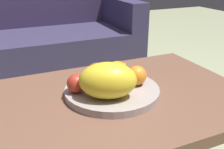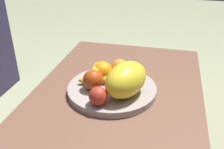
{
  "view_description": "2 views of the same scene",
  "coord_description": "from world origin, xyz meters",
  "px_view_note": "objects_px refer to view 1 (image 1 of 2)",
  "views": [
    {
      "loc": [
        -0.3,
        -0.73,
        0.87
      ],
      "look_at": [
        0.04,
        0.02,
        0.53
      ],
      "focal_mm": 41.95,
      "sensor_mm": 36.0,
      "label": 1
    },
    {
      "loc": [
        -0.76,
        -0.17,
        0.97
      ],
      "look_at": [
        0.04,
        0.02,
        0.53
      ],
      "focal_mm": 40.98,
      "sensor_mm": 36.0,
      "label": 2
    }
  ],
  "objects_px": {
    "coffee_table": "(103,111)",
    "apple_front": "(76,83)",
    "melon_large_front": "(109,80)",
    "fruit_bowl": "(112,91)",
    "orange_left": "(137,75)",
    "banana_bunch": "(109,74)",
    "couch": "(26,45)",
    "apple_left": "(97,73)",
    "orange_front": "(117,71)"
  },
  "relations": [
    {
      "from": "couch",
      "to": "apple_front",
      "type": "relative_size",
      "value": 26.61
    },
    {
      "from": "fruit_bowl",
      "to": "apple_front",
      "type": "xyz_separation_m",
      "value": [
        -0.12,
        0.02,
        0.04
      ]
    },
    {
      "from": "couch",
      "to": "banana_bunch",
      "type": "relative_size",
      "value": 10.88
    },
    {
      "from": "coffee_table",
      "to": "apple_left",
      "type": "height_order",
      "value": "apple_left"
    },
    {
      "from": "couch",
      "to": "apple_left",
      "type": "height_order",
      "value": "couch"
    },
    {
      "from": "couch",
      "to": "banana_bunch",
      "type": "bearing_deg",
      "value": -82.38
    },
    {
      "from": "coffee_table",
      "to": "banana_bunch",
      "type": "height_order",
      "value": "banana_bunch"
    },
    {
      "from": "orange_front",
      "to": "banana_bunch",
      "type": "relative_size",
      "value": 0.48
    },
    {
      "from": "fruit_bowl",
      "to": "orange_left",
      "type": "bearing_deg",
      "value": -6.74
    },
    {
      "from": "fruit_bowl",
      "to": "orange_front",
      "type": "xyz_separation_m",
      "value": [
        0.04,
        0.05,
        0.05
      ]
    },
    {
      "from": "orange_front",
      "to": "banana_bunch",
      "type": "height_order",
      "value": "orange_front"
    },
    {
      "from": "orange_left",
      "to": "orange_front",
      "type": "bearing_deg",
      "value": 129.82
    },
    {
      "from": "apple_front",
      "to": "melon_large_front",
      "type": "bearing_deg",
      "value": -42.41
    },
    {
      "from": "fruit_bowl",
      "to": "banana_bunch",
      "type": "xyz_separation_m",
      "value": [
        0.02,
        0.06,
        0.04
      ]
    },
    {
      "from": "orange_left",
      "to": "couch",
      "type": "bearing_deg",
      "value": 100.47
    },
    {
      "from": "banana_bunch",
      "to": "melon_large_front",
      "type": "bearing_deg",
      "value": -114.48
    },
    {
      "from": "couch",
      "to": "apple_left",
      "type": "bearing_deg",
      "value": -84.57
    },
    {
      "from": "melon_large_front",
      "to": "apple_left",
      "type": "height_order",
      "value": "melon_large_front"
    },
    {
      "from": "orange_left",
      "to": "banana_bunch",
      "type": "relative_size",
      "value": 0.45
    },
    {
      "from": "fruit_bowl",
      "to": "melon_large_front",
      "type": "bearing_deg",
      "value": -122.79
    },
    {
      "from": "couch",
      "to": "orange_front",
      "type": "distance_m",
      "value": 1.28
    },
    {
      "from": "apple_front",
      "to": "apple_left",
      "type": "height_order",
      "value": "apple_left"
    },
    {
      "from": "melon_large_front",
      "to": "apple_front",
      "type": "bearing_deg",
      "value": 137.59
    },
    {
      "from": "couch",
      "to": "fruit_bowl",
      "type": "xyz_separation_m",
      "value": [
        0.15,
        -1.3,
        0.16
      ]
    },
    {
      "from": "coffee_table",
      "to": "melon_large_front",
      "type": "bearing_deg",
      "value": -85.98
    },
    {
      "from": "couch",
      "to": "orange_left",
      "type": "xyz_separation_m",
      "value": [
        0.24,
        -1.31,
        0.21
      ]
    },
    {
      "from": "fruit_bowl",
      "to": "melon_large_front",
      "type": "distance_m",
      "value": 0.1
    },
    {
      "from": "fruit_bowl",
      "to": "orange_front",
      "type": "bearing_deg",
      "value": 48.65
    },
    {
      "from": "coffee_table",
      "to": "melon_large_front",
      "type": "xyz_separation_m",
      "value": [
        0.0,
        -0.04,
        0.13
      ]
    },
    {
      "from": "apple_left",
      "to": "banana_bunch",
      "type": "distance_m",
      "value": 0.05
    },
    {
      "from": "coffee_table",
      "to": "melon_large_front",
      "type": "distance_m",
      "value": 0.14
    },
    {
      "from": "fruit_bowl",
      "to": "orange_left",
      "type": "distance_m",
      "value": 0.1
    },
    {
      "from": "banana_bunch",
      "to": "orange_front",
      "type": "bearing_deg",
      "value": -21.33
    },
    {
      "from": "melon_large_front",
      "to": "banana_bunch",
      "type": "bearing_deg",
      "value": 65.52
    },
    {
      "from": "melon_large_front",
      "to": "banana_bunch",
      "type": "height_order",
      "value": "melon_large_front"
    },
    {
      "from": "coffee_table",
      "to": "orange_front",
      "type": "bearing_deg",
      "value": 38.56
    },
    {
      "from": "melon_large_front",
      "to": "orange_left",
      "type": "relative_size",
      "value": 2.65
    },
    {
      "from": "couch",
      "to": "melon_large_front",
      "type": "relative_size",
      "value": 9.21
    },
    {
      "from": "coffee_table",
      "to": "orange_left",
      "type": "xyz_separation_m",
      "value": [
        0.13,
        0.01,
        0.11
      ]
    },
    {
      "from": "coffee_table",
      "to": "apple_front",
      "type": "xyz_separation_m",
      "value": [
        -0.08,
        0.04,
        0.11
      ]
    },
    {
      "from": "fruit_bowl",
      "to": "orange_front",
      "type": "relative_size",
      "value": 4.42
    },
    {
      "from": "coffee_table",
      "to": "apple_left",
      "type": "distance_m",
      "value": 0.14
    },
    {
      "from": "melon_large_front",
      "to": "fruit_bowl",
      "type": "bearing_deg",
      "value": 57.21
    },
    {
      "from": "orange_left",
      "to": "apple_front",
      "type": "height_order",
      "value": "orange_left"
    },
    {
      "from": "banana_bunch",
      "to": "orange_left",
      "type": "bearing_deg",
      "value": -42.4
    },
    {
      "from": "melon_large_front",
      "to": "orange_front",
      "type": "relative_size",
      "value": 2.46
    },
    {
      "from": "fruit_bowl",
      "to": "orange_front",
      "type": "height_order",
      "value": "orange_front"
    },
    {
      "from": "couch",
      "to": "apple_front",
      "type": "height_order",
      "value": "couch"
    },
    {
      "from": "apple_front",
      "to": "banana_bunch",
      "type": "distance_m",
      "value": 0.14
    },
    {
      "from": "orange_left",
      "to": "banana_bunch",
      "type": "bearing_deg",
      "value": 137.6
    }
  ]
}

